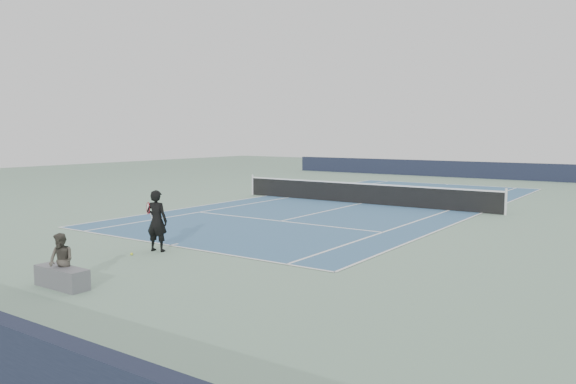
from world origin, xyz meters
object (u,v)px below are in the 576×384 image
Objects in this scene: tennis_net at (361,193)px; spectator_bench at (62,269)px; tennis_ball at (132,254)px; tennis_player at (157,221)px.

spectator_bench is (1.41, -16.28, -0.10)m from tennis_net.
tennis_ball is 0.05× the size of spectator_bench.
spectator_bench is at bearing -65.75° from tennis_ball.
tennis_net reaches higher than tennis_ball.
tennis_ball is (-0.17, -0.75, -0.81)m from tennis_player.
spectator_bench is at bearing -72.65° from tennis_player.
tennis_player is at bearing 107.35° from spectator_bench.
tennis_ball is at bearing 114.25° from spectator_bench.
tennis_player is 1.12m from tennis_ball.
tennis_net is 9.26× the size of spectator_bench.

